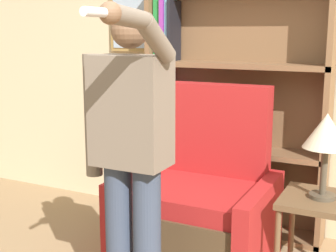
% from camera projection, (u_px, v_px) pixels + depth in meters
% --- Properties ---
extents(wall_back, '(8.00, 0.11, 2.80)m').
position_uv_depth(wall_back, '(252.00, 55.00, 3.69)').
color(wall_back, beige).
rests_on(wall_back, ground_plane).
extents(bookcase, '(1.44, 0.28, 1.99)m').
position_uv_depth(bookcase, '(216.00, 111.00, 3.74)').
color(bookcase, brown).
rests_on(bookcase, ground_plane).
extents(armchair, '(0.99, 0.85, 1.21)m').
position_uv_depth(armchair, '(200.00, 208.00, 3.25)').
color(armchair, '#4C3823').
rests_on(armchair, ground_plane).
extents(person_standing, '(0.54, 0.78, 1.69)m').
position_uv_depth(person_standing, '(130.00, 154.00, 2.43)').
color(person_standing, '#384256').
rests_on(person_standing, ground_plane).
extents(side_table, '(0.47, 0.47, 0.61)m').
position_uv_depth(side_table, '(321.00, 214.00, 2.79)').
color(side_table, brown).
rests_on(side_table, ground_plane).
extents(table_lamp, '(0.27, 0.27, 0.51)m').
position_uv_depth(table_lamp, '(326.00, 134.00, 2.69)').
color(table_lamp, '#4C4233').
rests_on(table_lamp, side_table).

